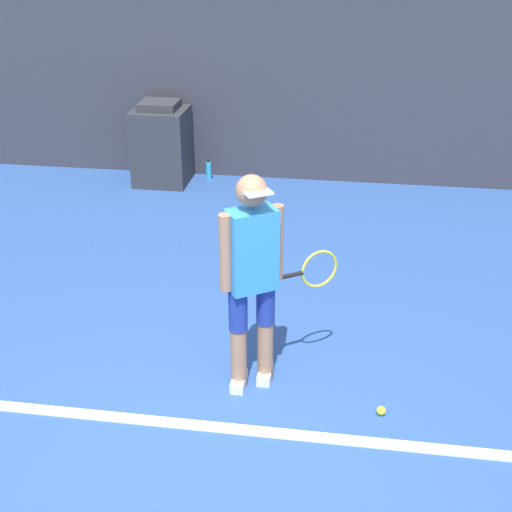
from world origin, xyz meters
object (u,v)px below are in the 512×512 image
tennis_ball (381,411)px  water_bottle (209,170)px  tennis_player (253,274)px  covered_chair (162,144)px

tennis_ball → water_bottle: (-2.25, 4.65, 0.09)m
tennis_player → water_bottle: 4.65m
tennis_ball → covered_chair: covered_chair is taller
tennis_player → tennis_ball: tennis_player is taller
water_bottle → tennis_ball: bearing=-64.2°
tennis_player → covered_chair: bearing=80.3°
tennis_ball → covered_chair: 5.31m
water_bottle → covered_chair: bearing=-162.3°
covered_chair → water_bottle: 0.72m
tennis_ball → covered_chair: (-2.82, 4.47, 0.48)m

